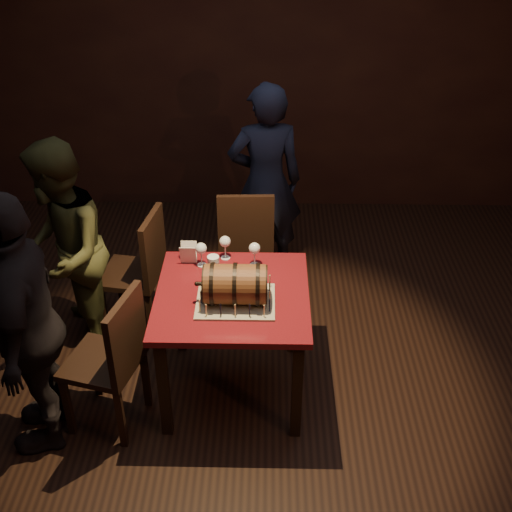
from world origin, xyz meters
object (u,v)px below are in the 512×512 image
object	(u,v)px
chair_left_front	(114,355)
person_back	(265,183)
wine_glass_left	(201,249)
wine_glass_mid	(225,243)
wine_glass_right	(255,249)
chair_back	(246,239)
barrel_cake	(235,284)
pub_table	(233,308)
person_left_front	(28,325)
person_left_rear	(64,252)
chair_left_rear	(141,267)
pint_of_ale	(214,268)

from	to	relation	value
chair_left_front	person_back	distance (m)	1.91
wine_glass_left	wine_glass_mid	xyz separation A→B (m)	(0.14, 0.08, -0.00)
wine_glass_right	person_back	size ratio (longest dim) A/B	0.10
chair_back	barrel_cake	bearing A→B (deg)	-91.19
pub_table	barrel_cake	bearing A→B (deg)	-74.73
person_left_front	barrel_cake	bearing A→B (deg)	96.51
chair_left_front	person_back	size ratio (longest dim) A/B	0.59
pub_table	person_left_rear	size ratio (longest dim) A/B	0.60
wine_glass_mid	person_left_front	bearing A→B (deg)	-143.31
wine_glass_right	chair_left_rear	world-z (taller)	chair_left_rear
person_back	person_left_front	distance (m)	2.18
wine_glass_right	wine_glass_mid	bearing A→B (deg)	157.73
wine_glass_mid	chair_left_rear	distance (m)	0.73
barrel_cake	wine_glass_mid	distance (m)	0.47
wine_glass_mid	person_left_rear	bearing A→B (deg)	177.13
chair_left_rear	chair_left_front	world-z (taller)	same
chair_back	chair_left_rear	bearing A→B (deg)	-151.41
wine_glass_right	person_left_front	distance (m)	1.38
wine_glass_right	person_back	bearing A→B (deg)	86.94
pub_table	person_left_front	size ratio (longest dim) A/B	0.56
wine_glass_right	pint_of_ale	distance (m)	0.28
pub_table	person_left_front	bearing A→B (deg)	-160.64
pub_table	wine_glass_left	size ratio (longest dim) A/B	5.59
pint_of_ale	chair_back	size ratio (longest dim) A/B	0.16
wine_glass_mid	wine_glass_right	bearing A→B (deg)	-22.27
wine_glass_right	pint_of_ale	bearing A→B (deg)	-150.25
barrel_cake	chair_left_rear	bearing A→B (deg)	134.50
chair_back	person_left_rear	bearing A→B (deg)	-154.03
person_back	person_left_rear	xyz separation A→B (m)	(-1.30, -0.97, -0.03)
chair_left_rear	chair_back	bearing A→B (deg)	28.59
chair_back	person_back	distance (m)	0.50
pub_table	person_left_front	distance (m)	1.15
wine_glass_left	chair_left_front	size ratio (longest dim) A/B	0.17
wine_glass_mid	person_left_front	world-z (taller)	person_left_front
pub_table	pint_of_ale	distance (m)	0.27
person_left_front	wine_glass_left	bearing A→B (deg)	119.32
chair_left_rear	person_left_rear	distance (m)	0.54
pint_of_ale	person_left_front	bearing A→B (deg)	-150.56
person_left_rear	person_left_front	size ratio (longest dim) A/B	0.94
chair_left_front	person_back	xyz separation A→B (m)	(0.85, 1.70, 0.26)
wine_glass_right	chair_back	world-z (taller)	chair_back
wine_glass_right	chair_back	distance (m)	0.78
wine_glass_left	wine_glass_right	size ratio (longest dim) A/B	1.00
chair_back	person_left_front	world-z (taller)	person_left_front
wine_glass_left	person_back	distance (m)	1.17
wine_glass_left	wine_glass_mid	bearing A→B (deg)	30.71
wine_glass_left	wine_glass_mid	world-z (taller)	same
chair_left_rear	person_back	xyz separation A→B (m)	(0.84, 0.79, 0.26)
wine_glass_left	person_left_front	size ratio (longest dim) A/B	0.10
pint_of_ale	chair_left_front	bearing A→B (deg)	-139.63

